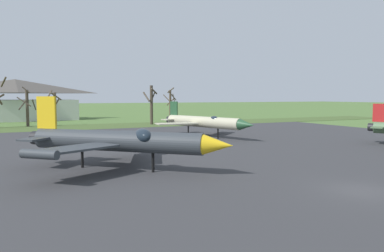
{
  "coord_description": "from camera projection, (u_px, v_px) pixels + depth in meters",
  "views": [
    {
      "loc": [
        -17.51,
        -14.18,
        5.47
      ],
      "look_at": [
        -1.37,
        20.0,
        2.38
      ],
      "focal_mm": 33.51,
      "sensor_mm": 36.0,
      "label": 1
    }
  ],
  "objects": [
    {
      "name": "bare_tree_left_of_center",
      "position": [
        27.0,
        107.0,
        65.23
      ],
      "size": [
        3.23,
        3.23,
        7.33
      ],
      "color": "#42382D",
      "rests_on": "ground"
    },
    {
      "name": "jet_fighter_front_right",
      "position": [
        120.0,
        141.0,
        26.38
      ],
      "size": [
        13.67,
        13.13,
        5.5
      ],
      "color": "#33383D",
      "rests_on": "ground"
    },
    {
      "name": "visitor_building",
      "position": [
        16.0,
        100.0,
        82.4
      ],
      "size": [
        28.1,
        14.32,
        9.5
      ],
      "color": "beige",
      "rests_on": "ground"
    },
    {
      "name": "grass_verge_strip",
      "position": [
        125.0,
        125.0,
        68.01
      ],
      "size": [
        132.56,
        12.0,
        0.06
      ],
      "primitive_type": "cube",
      "color": "#415728",
      "rests_on": "ground"
    },
    {
      "name": "bare_tree_right_of_center",
      "position": [
        151.0,
        103.0,
        70.07
      ],
      "size": [
        2.63,
        2.42,
        7.68
      ],
      "color": "#42382D",
      "rests_on": "ground"
    },
    {
      "name": "bare_tree_center",
      "position": [
        55.0,
        107.0,
        67.35
      ],
      "size": [
        2.96,
        3.15,
        6.76
      ],
      "color": "brown",
      "rests_on": "ground"
    },
    {
      "name": "asphalt_apron",
      "position": [
        215.0,
        150.0,
        36.4
      ],
      "size": [
        72.56,
        58.16,
        0.05
      ],
      "primitive_type": "cube",
      "color": "#333335",
      "rests_on": "ground"
    },
    {
      "name": "jet_fighter_rear_center",
      "position": [
        205.0,
        122.0,
        47.92
      ],
      "size": [
        12.13,
        15.06,
        4.79
      ],
      "color": "#B7B293",
      "rests_on": "ground"
    },
    {
      "name": "bare_tree_far_right",
      "position": [
        170.0,
        104.0,
        76.44
      ],
      "size": [
        2.87,
        2.86,
        7.51
      ],
      "color": "brown",
      "rests_on": "ground"
    },
    {
      "name": "ground_plane",
      "position": [
        361.0,
        192.0,
        20.68
      ],
      "size": [
        600.0,
        600.0,
        0.0
      ],
      "primitive_type": "plane",
      "color": "#4C6B33"
    }
  ]
}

